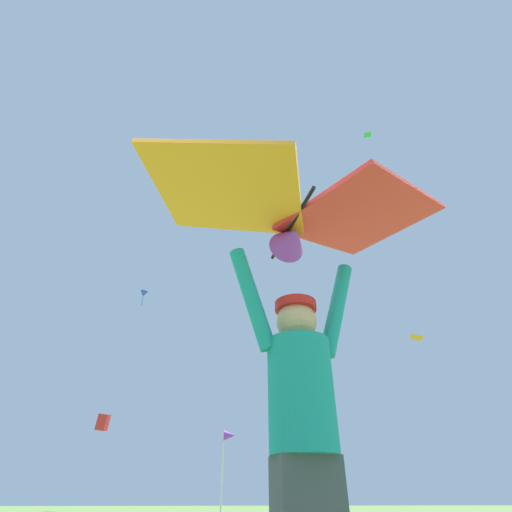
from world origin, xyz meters
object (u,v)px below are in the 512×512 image
Objects in this scene: distant_kite_blue_high_right at (144,294)px; distant_kite_orange_low_right at (417,337)px; held_stunt_kite at (295,212)px; distant_kite_green_overhead_distant at (367,134)px; kite_flyer_person at (303,428)px; distant_kite_red_high_left at (103,422)px; marker_flag at (228,443)px.

distant_kite_orange_low_right is at bearing -50.85° from distant_kite_blue_high_right.
held_stunt_kite is at bearing -122.79° from distant_kite_orange_low_right.
distant_kite_blue_high_right is 27.15m from distant_kite_green_overhead_distant.
held_stunt_kite is 3.06× the size of distant_kite_orange_low_right.
distant_kite_red_high_left is at bearing 105.48° from kite_flyer_person.
distant_kite_orange_low_right is at bearing -43.75° from distant_kite_red_high_left.
distant_kite_blue_high_right is 29.35m from distant_kite_orange_low_right.
distant_kite_blue_high_right is at bearing 106.92° from marker_flag.
distant_kite_blue_high_right is 13.85m from distant_kite_red_high_left.
distant_kite_blue_high_right is 32.53m from marker_flag.
distant_kite_red_high_left is at bearing 136.25° from distant_kite_orange_low_right.
distant_kite_orange_low_right is 0.52× the size of distant_kite_red_high_left.
kite_flyer_person is at bearing -74.52° from distant_kite_red_high_left.
distant_kite_orange_low_right reaches higher than kite_flyer_person.
marker_flag is at bearing -147.46° from distant_kite_orange_low_right.
distant_kite_orange_low_right reaches higher than distant_kite_red_high_left.
distant_kite_blue_high_right is at bearing 103.01° from kite_flyer_person.
distant_kite_blue_high_right reaches higher than distant_kite_orange_low_right.
distant_kite_blue_high_right is at bearing 103.00° from held_stunt_kite.
distant_kite_orange_low_right is 0.33× the size of marker_flag.
held_stunt_kite is at bearing -81.03° from kite_flyer_person.
marker_flag is (-8.90, -5.67, -5.20)m from distant_kite_orange_low_right.
kite_flyer_person is at bearing -76.99° from distant_kite_blue_high_right.
distant_kite_orange_low_right is 24.10m from distant_kite_red_high_left.
kite_flyer_person is at bearing -123.06° from distant_kite_green_overhead_distant.
marker_flag is (-8.50, -5.04, -18.57)m from distant_kite_green_overhead_distant.
distant_kite_green_overhead_distant is (8.55, 13.25, 18.15)m from held_stunt_kite.
distant_kite_blue_high_right is at bearing 127.65° from distant_kite_green_overhead_distant.
marker_flag is at bearing 89.65° from held_stunt_kite.
kite_flyer_person is 17.53m from distant_kite_orange_low_right.
kite_flyer_person is 8.17m from marker_flag.
held_stunt_kite is 1.59× the size of distant_kite_red_high_left.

